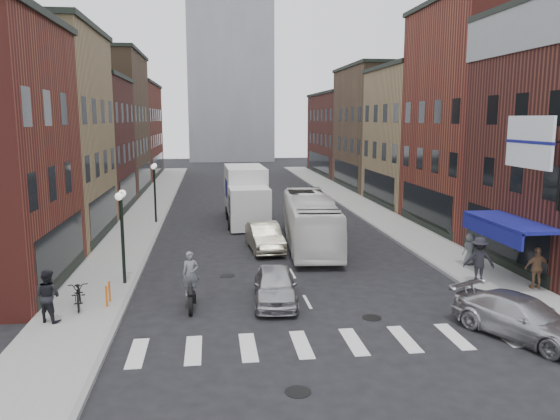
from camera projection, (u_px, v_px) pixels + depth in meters
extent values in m
plane|color=black|center=(312.00, 311.00, 20.37)|extent=(160.00, 160.00, 0.00)
cube|color=gray|center=(146.00, 213.00, 40.81)|extent=(3.00, 74.00, 0.15)
cube|color=gray|center=(367.00, 209.00, 42.95)|extent=(3.00, 74.00, 0.15)
cube|color=gray|center=(167.00, 214.00, 41.02)|extent=(0.20, 74.00, 0.16)
cube|color=gray|center=(348.00, 210.00, 42.77)|extent=(0.20, 74.00, 0.16)
cube|color=silver|center=(329.00, 343.00, 17.44)|extent=(12.00, 2.20, 0.01)
cube|color=black|center=(62.00, 249.00, 23.25)|extent=(0.08, 7.20, 2.20)
cube|color=#A28659|center=(10.00, 138.00, 31.19)|extent=(10.00, 10.00, 12.00)
cube|color=black|center=(104.00, 212.00, 32.55)|extent=(0.08, 8.00, 2.20)
cube|color=black|center=(1.00, 26.00, 30.17)|extent=(10.30, 10.20, 0.30)
cube|color=#441B18|center=(59.00, 147.00, 41.14)|extent=(10.00, 10.00, 10.00)
cube|color=black|center=(128.00, 190.00, 42.33)|extent=(0.08, 8.00, 2.20)
cube|color=black|center=(54.00, 77.00, 40.29)|extent=(10.30, 10.20, 0.30)
cube|color=#4D3726|center=(89.00, 125.00, 51.65)|extent=(10.00, 12.00, 13.00)
cube|color=black|center=(145.00, 176.00, 53.09)|extent=(0.08, 9.60, 2.20)
cube|color=black|center=(85.00, 52.00, 50.55)|extent=(10.30, 12.20, 0.30)
cube|color=maroon|center=(115.00, 132.00, 65.51)|extent=(10.00, 16.00, 11.00)
cube|color=black|center=(158.00, 164.00, 66.78)|extent=(0.08, 12.80, 2.20)
cube|color=black|center=(112.00, 84.00, 64.57)|extent=(10.30, 16.20, 0.30)
cube|color=black|center=(503.00, 236.00, 25.77)|extent=(0.08, 7.20, 2.20)
cube|color=maroon|center=(504.00, 120.00, 34.79)|extent=(10.00, 10.00, 14.00)
cube|color=black|center=(425.00, 205.00, 35.06)|extent=(0.08, 8.00, 2.20)
cube|color=black|center=(512.00, 3.00, 33.60)|extent=(10.30, 10.20, 0.30)
cube|color=#A28659|center=(438.00, 138.00, 44.82)|extent=(10.00, 10.00, 11.00)
cube|color=black|center=(378.00, 186.00, 44.84)|extent=(0.08, 8.00, 2.20)
cube|color=black|center=(442.00, 67.00, 43.88)|extent=(10.30, 10.20, 0.30)
cube|color=#4D3726|center=(394.00, 129.00, 55.50)|extent=(10.00, 12.00, 12.00)
cube|color=black|center=(345.00, 173.00, 55.60)|extent=(0.08, 9.60, 2.20)
cube|color=black|center=(396.00, 67.00, 54.48)|extent=(10.30, 12.20, 0.30)
cube|color=#441B18|center=(357.00, 135.00, 69.36)|extent=(10.00, 16.00, 10.00)
cube|color=black|center=(319.00, 162.00, 69.30)|extent=(0.08, 12.80, 2.20)
cube|color=black|center=(358.00, 94.00, 68.50)|extent=(10.30, 16.20, 0.30)
cube|color=navy|center=(509.00, 222.00, 23.51)|extent=(1.80, 5.00, 0.15)
cube|color=navy|center=(490.00, 230.00, 23.46)|extent=(0.10, 5.00, 0.70)
cylinder|color=black|center=(560.00, 173.00, 21.28)|extent=(0.12, 0.12, 3.00)
cylinder|color=black|center=(546.00, 142.00, 20.99)|extent=(1.40, 0.08, 0.08)
cube|color=silver|center=(529.00, 142.00, 20.90)|extent=(0.12, 3.00, 2.00)
cube|color=#9399A0|center=(229.00, 12.00, 92.53)|extent=(14.00, 14.00, 50.00)
cylinder|color=black|center=(123.00, 241.00, 23.03)|extent=(0.14, 0.14, 4.00)
cylinder|color=black|center=(120.00, 194.00, 22.70)|extent=(0.06, 0.90, 0.06)
sphere|color=white|center=(119.00, 196.00, 22.26)|extent=(0.32, 0.32, 0.32)
sphere|color=white|center=(122.00, 193.00, 23.14)|extent=(0.32, 0.32, 0.32)
cylinder|color=black|center=(155.00, 195.00, 36.72)|extent=(0.14, 0.14, 4.00)
cylinder|color=black|center=(154.00, 165.00, 36.39)|extent=(0.06, 0.90, 0.06)
sphere|color=white|center=(153.00, 167.00, 35.96)|extent=(0.32, 0.32, 0.32)
sphere|color=white|center=(155.00, 166.00, 36.84)|extent=(0.32, 0.32, 0.32)
cylinder|color=#D8590C|center=(107.00, 296.00, 20.31)|extent=(0.08, 0.08, 0.80)
cylinder|color=#D8590C|center=(110.00, 291.00, 20.89)|extent=(0.08, 0.08, 0.80)
cube|color=silver|center=(249.00, 208.00, 34.90)|extent=(2.61, 2.82, 2.64)
cube|color=black|center=(249.00, 204.00, 34.86)|extent=(2.62, 1.55, 1.16)
cube|color=silver|center=(245.00, 188.00, 38.70)|extent=(2.80, 5.57, 3.07)
cube|color=navy|center=(245.00, 188.00, 38.70)|extent=(2.74, 2.19, 1.27)
cube|color=black|center=(246.00, 213.00, 38.78)|extent=(2.52, 6.94, 0.37)
cylinder|color=black|center=(230.00, 223.00, 35.11)|extent=(0.30, 0.95, 0.95)
cylinder|color=black|center=(268.00, 222.00, 35.42)|extent=(0.30, 0.95, 0.95)
cylinder|color=black|center=(228.00, 213.00, 38.63)|extent=(0.30, 0.95, 0.95)
cylinder|color=black|center=(263.00, 212.00, 38.93)|extent=(0.30, 0.95, 0.95)
cylinder|color=black|center=(227.00, 208.00, 40.70)|extent=(0.30, 0.95, 0.95)
cylinder|color=black|center=(260.00, 208.00, 41.00)|extent=(0.30, 0.95, 0.95)
cylinder|color=black|center=(192.00, 293.00, 21.34)|extent=(0.14, 0.67, 0.67)
cylinder|color=black|center=(191.00, 306.00, 19.86)|extent=(0.14, 0.67, 0.67)
cube|color=black|center=(191.00, 294.00, 20.56)|extent=(0.40, 1.23, 0.35)
cube|color=black|center=(191.00, 279.00, 21.04)|extent=(0.56, 0.13, 0.06)
imported|color=slate|center=(191.00, 273.00, 20.32)|extent=(0.65, 0.47, 1.66)
imported|color=white|center=(310.00, 221.00, 30.32)|extent=(3.32, 10.62, 2.91)
imported|color=#ADACB1|center=(275.00, 285.00, 21.15)|extent=(1.98, 4.21, 1.39)
imported|color=#ADA48C|center=(265.00, 237.00, 29.59)|extent=(1.89, 4.61, 1.49)
imported|color=#B1B1B6|center=(522.00, 318.00, 17.77)|extent=(3.81, 5.05, 1.36)
imported|color=black|center=(79.00, 293.00, 20.30)|extent=(1.09, 2.07, 1.03)
imported|color=black|center=(48.00, 296.00, 18.76)|extent=(1.03, 0.84, 1.84)
imported|color=black|center=(479.00, 260.00, 23.26)|extent=(1.40, 0.96, 1.98)
imported|color=brown|center=(537.00, 268.00, 22.43)|extent=(1.06, 0.57, 1.75)
imported|color=#525559|center=(470.00, 249.00, 26.14)|extent=(0.84, 0.65, 1.52)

